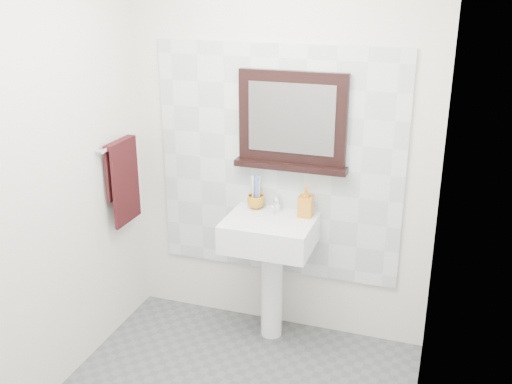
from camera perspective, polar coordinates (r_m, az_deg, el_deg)
back_wall at (r=3.80m, az=2.15°, el=4.18°), size 2.00×0.01×2.50m
front_wall at (r=1.96m, az=-17.19°, el=-12.89°), size 2.00×0.01×2.50m
left_wall at (r=3.32m, az=-20.44°, el=0.51°), size 0.01×2.20×2.50m
right_wall at (r=2.62m, az=16.34°, el=-4.19°), size 0.01×2.20×2.50m
splashback at (r=3.82m, az=2.08°, el=2.69°), size 1.60×0.02×1.50m
pedestal_sink at (r=3.79m, az=1.35°, el=-5.12°), size 0.55×0.44×0.96m
toothbrush_cup at (r=3.86m, az=-0.02°, el=-0.93°), size 0.12×0.12×0.09m
toothbrushes at (r=3.84m, az=0.02°, el=0.17°), size 0.05×0.04×0.21m
soap_dispenser at (r=3.73m, az=4.77°, el=-0.91°), size 0.09×0.09×0.20m
framed_mirror at (r=3.69m, az=3.47°, el=6.57°), size 0.72×0.11×0.61m
towel_bar at (r=3.88m, az=-12.89°, el=4.53°), size 0.07×0.40×0.03m
hand_towel at (r=3.93m, az=-12.56°, el=1.57°), size 0.06×0.30×0.55m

